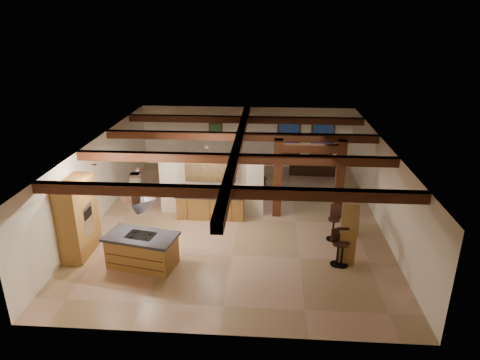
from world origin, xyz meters
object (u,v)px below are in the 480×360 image
object	(u,v)px
dining_table	(241,185)
sofa	(313,167)
bar_counter	(350,228)
kitchen_island	(142,250)

from	to	relation	value
dining_table	sofa	world-z (taller)	dining_table
dining_table	bar_counter	size ratio (longest dim) A/B	0.92
kitchen_island	sofa	size ratio (longest dim) A/B	1.03
kitchen_island	sofa	bearing A→B (deg)	55.49
sofa	bar_counter	xyz separation A→B (m)	(0.50, -6.89, 0.42)
sofa	bar_counter	world-z (taller)	bar_counter
kitchen_island	dining_table	world-z (taller)	kitchen_island
bar_counter	kitchen_island	bearing A→B (deg)	-167.18
kitchen_island	bar_counter	bearing A→B (deg)	12.82
dining_table	bar_counter	bearing A→B (deg)	-70.09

